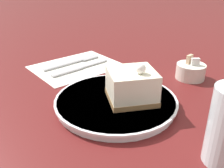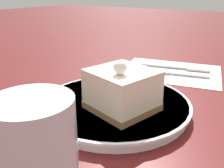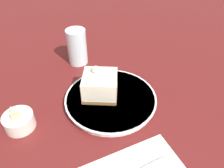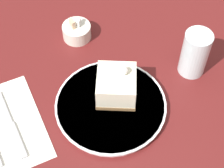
{
  "view_description": "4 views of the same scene",
  "coord_description": "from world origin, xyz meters",
  "px_view_note": "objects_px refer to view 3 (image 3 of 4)",
  "views": [
    {
      "loc": [
        0.41,
        -0.22,
        0.26
      ],
      "look_at": [
        0.03,
        -0.02,
        0.06
      ],
      "focal_mm": 40.0,
      "sensor_mm": 36.0,
      "label": 1
    },
    {
      "loc": [
        0.34,
        0.19,
        0.19
      ],
      "look_at": [
        0.02,
        -0.02,
        0.04
      ],
      "focal_mm": 40.0,
      "sensor_mm": 36.0,
      "label": 2
    },
    {
      "loc": [
        -0.39,
        0.08,
        0.42
      ],
      "look_at": [
        0.03,
        -0.02,
        0.06
      ],
      "focal_mm": 35.0,
      "sensor_mm": 36.0,
      "label": 3
    },
    {
      "loc": [
        -0.07,
        -0.45,
        0.71
      ],
      "look_at": [
        0.03,
        0.01,
        0.06
      ],
      "focal_mm": 60.0,
      "sensor_mm": 36.0,
      "label": 4
    }
  ],
  "objects_px": {
    "cake_slice": "(100,85)",
    "drinking_glass": "(77,47)",
    "plate": "(111,99)",
    "sugar_bowl": "(19,121)"
  },
  "relations": [
    {
      "from": "plate",
      "to": "drinking_glass",
      "type": "bearing_deg",
      "value": 17.31
    },
    {
      "from": "cake_slice",
      "to": "drinking_glass",
      "type": "distance_m",
      "value": 0.2
    },
    {
      "from": "plate",
      "to": "cake_slice",
      "type": "xyz_separation_m",
      "value": [
        0.02,
        0.02,
        0.04
      ]
    },
    {
      "from": "cake_slice",
      "to": "sugar_bowl",
      "type": "relative_size",
      "value": 1.52
    },
    {
      "from": "cake_slice",
      "to": "drinking_glass",
      "type": "height_order",
      "value": "drinking_glass"
    },
    {
      "from": "drinking_glass",
      "to": "plate",
      "type": "bearing_deg",
      "value": -162.69
    },
    {
      "from": "plate",
      "to": "cake_slice",
      "type": "height_order",
      "value": "cake_slice"
    },
    {
      "from": "plate",
      "to": "drinking_glass",
      "type": "xyz_separation_m",
      "value": [
        0.21,
        0.07,
        0.05
      ]
    },
    {
      "from": "sugar_bowl",
      "to": "drinking_glass",
      "type": "distance_m",
      "value": 0.3
    },
    {
      "from": "plate",
      "to": "cake_slice",
      "type": "relative_size",
      "value": 2.25
    }
  ]
}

